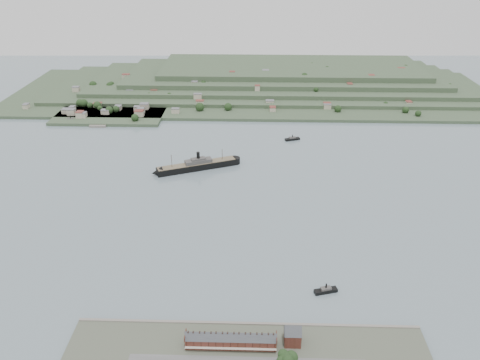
{
  "coord_description": "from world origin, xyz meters",
  "views": [
    {
      "loc": [
        1.89,
        -374.14,
        222.83
      ],
      "look_at": [
        -10.52,
        30.0,
        13.6
      ],
      "focal_mm": 35.0,
      "sensor_mm": 36.0,
      "label": 1
    }
  ],
  "objects_px": {
    "steamship": "(195,166)",
    "gabled_building": "(293,335)",
    "terrace_row": "(231,340)",
    "tugboat": "(326,290)",
    "fig_tree": "(287,360)"
  },
  "relations": [
    {
      "from": "terrace_row",
      "to": "gabled_building",
      "type": "bearing_deg",
      "value": 6.12
    },
    {
      "from": "terrace_row",
      "to": "steamship",
      "type": "height_order",
      "value": "steamship"
    },
    {
      "from": "tugboat",
      "to": "terrace_row",
      "type": "bearing_deg",
      "value": -140.66
    },
    {
      "from": "tugboat",
      "to": "fig_tree",
      "type": "xyz_separation_m",
      "value": [
        -31.97,
        -70.35,
        8.8
      ]
    },
    {
      "from": "steamship",
      "to": "tugboat",
      "type": "bearing_deg",
      "value": -59.29
    },
    {
      "from": "fig_tree",
      "to": "gabled_building",
      "type": "bearing_deg",
      "value": 77.26
    },
    {
      "from": "gabled_building",
      "to": "fig_tree",
      "type": "bearing_deg",
      "value": -102.74
    },
    {
      "from": "gabled_building",
      "to": "fig_tree",
      "type": "height_order",
      "value": "fig_tree"
    },
    {
      "from": "tugboat",
      "to": "fig_tree",
      "type": "distance_m",
      "value": 77.77
    },
    {
      "from": "terrace_row",
      "to": "tugboat",
      "type": "bearing_deg",
      "value": 39.34
    },
    {
      "from": "steamship",
      "to": "gabled_building",
      "type": "bearing_deg",
      "value": -70.04
    },
    {
      "from": "tugboat",
      "to": "gabled_building",
      "type": "bearing_deg",
      "value": -118.99
    },
    {
      "from": "fig_tree",
      "to": "tugboat",
      "type": "bearing_deg",
      "value": 65.56
    },
    {
      "from": "gabled_building",
      "to": "steamship",
      "type": "xyz_separation_m",
      "value": [
        -88.46,
        243.54,
        -3.8
      ]
    },
    {
      "from": "terrace_row",
      "to": "tugboat",
      "type": "distance_m",
      "value": 83.71
    }
  ]
}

